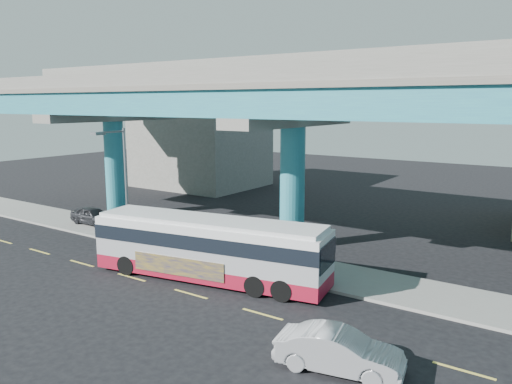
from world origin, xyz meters
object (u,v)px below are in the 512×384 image
Objects in this scene: transit_bus at (209,246)px; street_lamp at (119,169)px; stop_sign at (324,251)px; parked_car at (93,216)px; sedan at (339,351)px.

transit_bus is 1.75× the size of street_lamp.
stop_sign is at bearing 3.04° from street_lamp.
transit_bus is 3.37× the size of parked_car.
transit_bus is 2.82× the size of sedan.
transit_bus is at bearing -105.33° from parked_car.
street_lamp is at bearing -111.00° from parked_car.
transit_bus reaches higher than stop_sign.
sedan is at bearing -19.06° from street_lamp.
street_lamp reaches higher than parked_car.
transit_bus reaches higher than sedan.
transit_bus is at bearing -11.37° from street_lamp.
street_lamp is (-17.59, 6.07, 4.11)m from sedan.
parked_car is 1.65× the size of stop_sign.
sedan is 7.95m from stop_sign.
parked_car is at bearing -173.38° from stop_sign.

